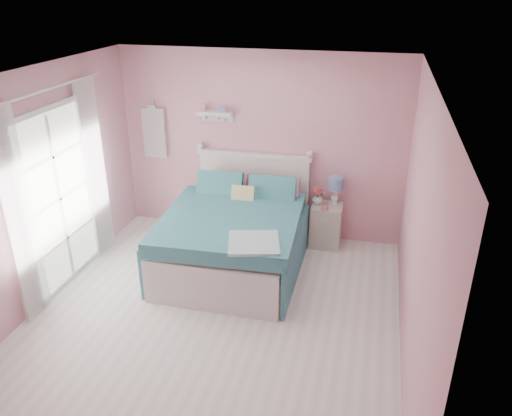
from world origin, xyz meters
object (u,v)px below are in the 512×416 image
at_px(vase, 318,199).
at_px(table_lamp, 336,185).
at_px(bed, 235,237).
at_px(nightstand, 326,225).
at_px(teacup, 324,207).

bearing_deg(vase, table_lamp, 11.52).
xyz_separation_m(bed, nightstand, (1.07, 0.83, -0.11)).
relative_size(table_lamp, teacup, 3.80).
relative_size(bed, teacup, 20.40).
bearing_deg(teacup, nightstand, 78.19).
relative_size(nightstand, table_lamp, 1.51).
height_order(bed, vase, bed).
bearing_deg(vase, nightstand, -12.67).
xyz_separation_m(nightstand, vase, (-0.14, 0.03, 0.38)).
bearing_deg(table_lamp, nightstand, -138.72).
height_order(nightstand, vase, vase).
relative_size(bed, table_lamp, 5.37).
distance_m(table_lamp, teacup, 0.34).
xyz_separation_m(bed, vase, (0.93, 0.86, 0.27)).
distance_m(nightstand, teacup, 0.37).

